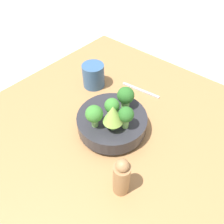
# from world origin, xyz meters

# --- Properties ---
(ground_plane) EXTENTS (6.00, 6.00, 0.00)m
(ground_plane) POSITION_xyz_m (0.00, 0.00, 0.00)
(ground_plane) COLOR beige
(table) EXTENTS (0.90, 0.90, 0.03)m
(table) POSITION_xyz_m (0.00, 0.00, 0.02)
(table) COLOR #9E7042
(table) RESTS_ON ground_plane
(bowl) EXTENTS (0.23, 0.23, 0.06)m
(bowl) POSITION_xyz_m (-0.02, 0.03, 0.07)
(bowl) COLOR #28282D
(bowl) RESTS_ON table
(broccoli_floret_back) EXTENTS (0.05, 0.05, 0.08)m
(broccoli_floret_back) POSITION_xyz_m (-0.00, 0.09, 0.14)
(broccoli_floret_back) COLOR #7AB256
(broccoli_floret_back) RESTS_ON bowl
(broccoli_floret_center) EXTENTS (0.05, 0.05, 0.07)m
(broccoli_floret_center) POSITION_xyz_m (-0.02, 0.03, 0.14)
(broccoli_floret_center) COLOR #7AB256
(broccoli_floret_center) RESTS_ON bowl
(broccoli_floret_front) EXTENTS (0.06, 0.06, 0.08)m
(broccoli_floret_front) POSITION_xyz_m (-0.02, -0.03, 0.14)
(broccoli_floret_front) COLOR #6BA34C
(broccoli_floret_front) RESTS_ON bowl
(broccoli_floret_left) EXTENTS (0.05, 0.05, 0.08)m
(broccoli_floret_left) POSITION_xyz_m (-0.07, 0.04, 0.15)
(broccoli_floret_left) COLOR #7AB256
(broccoli_floret_left) RESTS_ON bowl
(romanesco_piece_far) EXTENTS (0.06, 0.06, 0.09)m
(romanesco_piece_far) POSITION_xyz_m (-0.05, 0.07, 0.16)
(romanesco_piece_far) COLOR #7AB256
(romanesco_piece_far) RESTS_ON bowl
(cup) EXTENTS (0.09, 0.09, 0.10)m
(cup) POSITION_xyz_m (0.19, -0.10, 0.08)
(cup) COLOR #33567F
(cup) RESTS_ON table
(pepper_mill) EXTENTS (0.04, 0.04, 0.14)m
(pepper_mill) POSITION_xyz_m (-0.17, 0.17, 0.10)
(pepper_mill) COLOR #997047
(pepper_mill) RESTS_ON table
(fork) EXTENTS (0.16, 0.03, 0.01)m
(fork) POSITION_xyz_m (0.03, -0.20, 0.04)
(fork) COLOR #B2B2B7
(fork) RESTS_ON table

